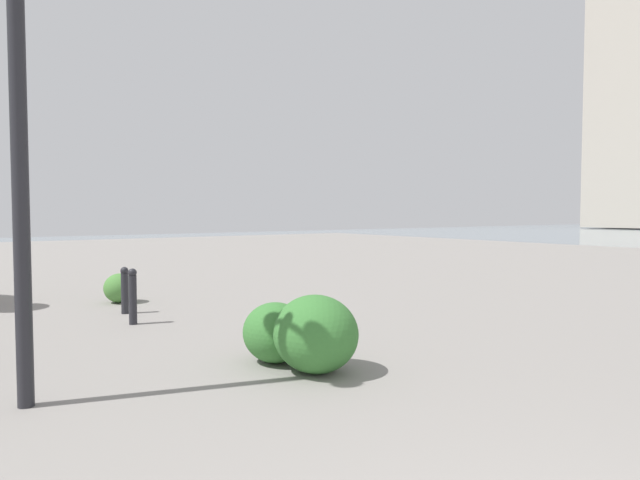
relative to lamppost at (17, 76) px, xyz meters
name	(u,v)px	position (x,y,z in m)	size (l,w,h in m)	color
lamppost	(17,76)	(0.00, 0.00, 0.00)	(0.98, 0.28, 4.37)	#232328
bollard_near	(133,295)	(3.09, -1.91, -2.43)	(0.13, 0.13, 0.86)	#232328
bollard_mid	(125,289)	(4.09, -2.09, -2.46)	(0.13, 0.13, 0.79)	#232328
shrub_low	(276,332)	(-0.03, -2.55, -2.53)	(0.81, 0.73, 0.69)	#387533
shrub_round	(316,334)	(-0.63, -2.68, -2.46)	(0.98, 0.88, 0.83)	#387533
shrub_wide	(120,288)	(5.31, -2.36, -2.60)	(0.65, 0.59, 0.55)	#477F38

